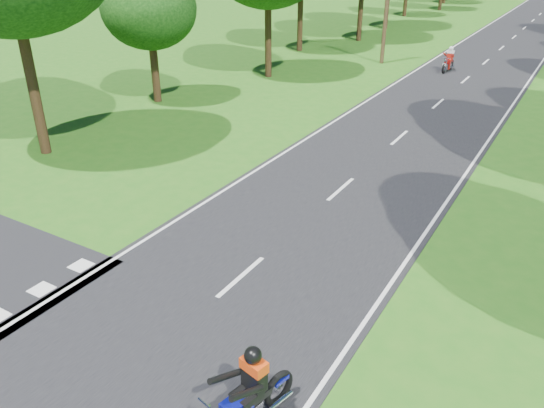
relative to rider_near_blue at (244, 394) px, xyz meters
The scene contains 5 objects.
ground 3.28m from the rider_near_blue, 145.81° to the left, with size 160.00×160.00×0.00m, color #245F15.
main_road 51.85m from the rider_near_blue, 92.89° to the left, with size 7.00×140.00×0.02m, color black.
road_markings 49.99m from the rider_near_blue, 93.16° to the left, with size 7.40×140.00×0.01m.
rider_near_blue is the anchor object (origin of this frame).
rider_far_red 29.76m from the rider_near_blue, 98.00° to the left, with size 0.61×1.83×1.52m, color #9E0D0C, non-canonical shape.
Camera 1 is at (6.28, -7.00, 7.52)m, focal length 35.00 mm.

